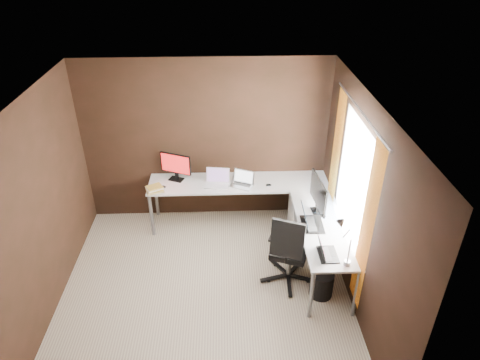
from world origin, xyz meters
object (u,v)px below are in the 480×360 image
Objects in this scene: laptop_black_big at (310,221)px; laptop_black_small at (325,252)px; monitor_left at (176,165)px; monitor_right at (318,194)px; laptop_white at (217,181)px; book_stack at (155,189)px; desk_lamp at (344,237)px; office_chair at (289,261)px; wastebasket at (321,284)px; drawer_pedestal at (304,218)px; laptop_silver at (242,182)px.

laptop_black_small is (0.08, -0.58, -0.01)m from laptop_black_big.
monitor_left is 1.48× the size of laptop_black_small.
monitor_right is 1.64× the size of laptop_white.
book_stack is 2.79m from desk_lamp.
office_chair is at bearing 155.15° from desk_lamp.
monitor_left is at bearing 138.35° from wastebasket.
laptop_black_big is 1.28× the size of laptop_black_small.
book_stack is (-2.06, 0.89, -0.02)m from laptop_black_big.
monitor_left is 2.15m from laptop_black_big.
laptop_black_small is 0.30× the size of office_chair.
wastebasket is at bearing -32.02° from book_stack.
drawer_pedestal is at bearing -5.00° from laptop_white.
book_stack is at bearing -150.32° from laptop_silver.
laptop_black_big reaches higher than laptop_black_small.
laptop_black_small is 1.07× the size of book_stack.
book_stack is at bearing -161.50° from laptop_white.
laptop_black_small is 0.55× the size of desk_lamp.
laptop_white reaches higher than laptop_black_small.
laptop_silver is (-0.90, 0.27, 0.48)m from drawer_pedestal.
laptop_black_small is (-0.06, -0.84, -0.24)m from monitor_right.
monitor_left is at bearing 158.76° from office_chair.
book_stack is (-0.29, -0.32, -0.20)m from monitor_left.
monitor_right is 1.23m from laptop_silver.
drawer_pedestal is at bearing -6.12° from laptop_black_big.
monitor_right is 2.17× the size of book_stack.
drawer_pedestal is 0.86m from monitor_right.
office_chair reaches higher than laptop_white.
desk_lamp is at bearing -63.06° from wastebasket.
drawer_pedestal is 0.58× the size of office_chair.
drawer_pedestal is at bearing 115.63° from desk_lamp.
laptop_black_big is (-0.10, -0.74, 0.48)m from drawer_pedestal.
drawer_pedestal is 1.63m from desk_lamp.
laptop_black_small is (0.88, -1.59, -0.00)m from laptop_silver.
monitor_left reaches higher than office_chair.
drawer_pedestal is at bearing -1.14° from laptop_black_small.
book_stack is at bearing 55.27° from laptop_black_small.
monitor_right is 0.94m from office_chair.
desk_lamp reaches higher than drawer_pedestal.
office_chair is at bearing -30.98° from book_stack.
laptop_white is 2.05m from laptop_black_small.
drawer_pedestal is 1.33× the size of monitor_left.
drawer_pedestal is at bearing 9.43° from monitor_left.
desk_lamp is (1.39, -1.73, 0.30)m from laptop_white.
laptop_white is at bearing 147.77° from office_chair.
laptop_black_small reaches higher than wastebasket.
wastebasket is (0.03, 0.11, -0.61)m from laptop_black_small.
drawer_pedestal is 1.00m from office_chair.
desk_lamp is at bearing -34.63° from laptop_silver.
monitor_left is at bearing 173.39° from laptop_white.
monitor_right is at bearing -84.60° from drawer_pedestal.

